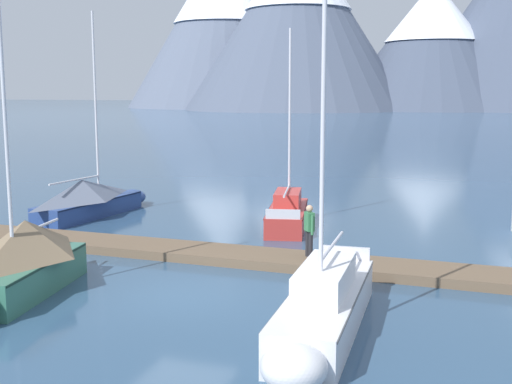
# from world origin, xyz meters

# --- Properties ---
(ground_plane) EXTENTS (700.00, 700.00, 0.00)m
(ground_plane) POSITION_xyz_m (0.00, 0.00, 0.00)
(ground_plane) COLOR #2D4C6B
(mountain_west_summit) EXTENTS (67.53, 67.53, 57.13)m
(mountain_west_summit) POSITION_xyz_m (-81.30, 198.46, 30.29)
(mountain_west_summit) COLOR slate
(mountain_west_summit) RESTS_ON ground
(mountain_central_massif) EXTENTS (68.62, 68.62, 53.12)m
(mountain_central_massif) POSITION_xyz_m (-49.22, 178.44, 27.84)
(mountain_central_massif) COLOR #4C566B
(mountain_central_massif) RESTS_ON ground
(mountain_shoulder_ridge) EXTENTS (58.65, 58.65, 38.32)m
(mountain_shoulder_ridge) POSITION_xyz_m (-10.91, 192.58, 20.19)
(mountain_shoulder_ridge) COLOR #424C60
(mountain_shoulder_ridge) RESTS_ON ground
(dock) EXTENTS (23.69, 2.13, 0.30)m
(dock) POSITION_xyz_m (0.00, 4.00, 0.15)
(dock) COLOR brown
(dock) RESTS_ON ground
(sailboat_nearest_berth) EXTENTS (2.14, 7.04, 9.02)m
(sailboat_nearest_berth) POSITION_xyz_m (-8.95, 8.97, 0.82)
(sailboat_nearest_berth) COLOR navy
(sailboat_nearest_berth) RESTS_ON ground
(sailboat_second_berth) EXTENTS (2.75, 5.79, 8.76)m
(sailboat_second_berth) POSITION_xyz_m (-4.19, -1.50, 0.94)
(sailboat_second_berth) COLOR #336B56
(sailboat_second_berth) RESTS_ON ground
(sailboat_mid_dock_port) EXTENTS (2.65, 5.99, 8.09)m
(sailboat_mid_dock_port) POSITION_xyz_m (-0.04, 10.00, 0.59)
(sailboat_mid_dock_port) COLOR #B2332D
(sailboat_mid_dock_port) RESTS_ON ground
(sailboat_mid_dock_starboard) EXTENTS (1.92, 7.09, 7.75)m
(sailboat_mid_dock_starboard) POSITION_xyz_m (4.39, -1.63, 0.64)
(sailboat_mid_dock_starboard) COLOR silver
(sailboat_mid_dock_starboard) RESTS_ON ground
(person_on_dock) EXTENTS (0.41, 0.49, 1.69)m
(person_on_dock) POSITION_xyz_m (2.49, 4.10, 1.26)
(person_on_dock) COLOR #232328
(person_on_dock) RESTS_ON dock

